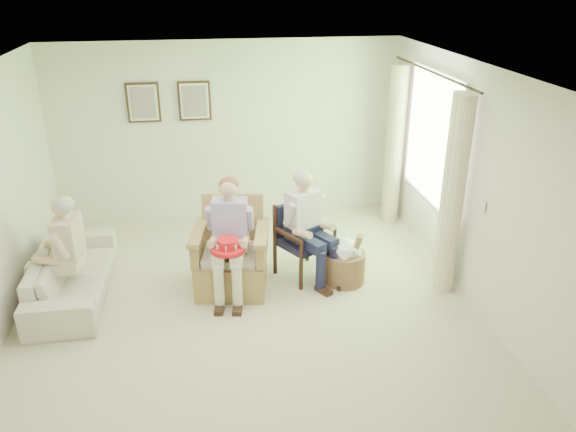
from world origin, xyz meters
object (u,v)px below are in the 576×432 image
object	(u,v)px
wicker_armchair	(231,261)
red_hat	(228,246)
sofa	(73,273)
person_sofa	(65,246)
wood_armchair	(303,236)
hatbox	(345,260)
person_dark	(306,220)
person_wicker	(230,230)

from	to	relation	value
wicker_armchair	red_hat	world-z (taller)	wicker_armchair
sofa	person_sofa	bearing A→B (deg)	180.00
wicker_armchair	wood_armchair	distance (m)	0.94
sofa	red_hat	bearing A→B (deg)	-104.03
person_sofa	hatbox	xyz separation A→B (m)	(3.16, -0.08, -0.41)
sofa	person_sofa	distance (m)	0.43
wood_armchair	person_sofa	world-z (taller)	person_sofa
sofa	person_dark	bearing A→B (deg)	-90.66
person_sofa	hatbox	bearing A→B (deg)	94.11
person_wicker	person_dark	bearing A→B (deg)	22.94
red_hat	hatbox	bearing A→B (deg)	9.68
sofa	person_dark	world-z (taller)	person_dark
red_hat	person_wicker	bearing A→B (deg)	77.58
person_sofa	hatbox	size ratio (longest dim) A/B	1.70
person_sofa	sofa	bearing A→B (deg)	-174.39
sofa	person_sofa	size ratio (longest dim) A/B	1.55
red_hat	person_dark	bearing A→B (deg)	23.51
wicker_armchair	person_sofa	size ratio (longest dim) A/B	0.86
wood_armchair	person_sofa	bearing A→B (deg)	154.98
person_wicker	person_dark	world-z (taller)	person_wicker
person_wicker	person_sofa	world-z (taller)	person_wicker
wicker_armchair	person_dark	size ratio (longest dim) A/B	0.80
wood_armchair	person_wicker	size ratio (longest dim) A/B	0.66
sofa	person_dark	size ratio (longest dim) A/B	1.44
red_hat	sofa	bearing A→B (deg)	165.97
person_dark	hatbox	distance (m)	0.68
person_dark	hatbox	size ratio (longest dim) A/B	1.83
wood_armchair	sofa	distance (m)	2.73
wicker_armchair	sofa	world-z (taller)	wicker_armchair
sofa	person_wicker	world-z (taller)	person_wicker
person_sofa	person_wicker	bearing A→B (deg)	91.85
wicker_armchair	person_sofa	xyz separation A→B (m)	(-1.81, -0.02, 0.36)
person_wicker	sofa	bearing A→B (deg)	-177.76
wicker_armchair	wood_armchair	world-z (taller)	wicker_armchair
wood_armchair	person_wicker	distance (m)	1.02
wicker_armchair	hatbox	world-z (taller)	wicker_armchair
wood_armchair	person_sofa	size ratio (longest dim) A/B	0.72
wood_armchair	sofa	size ratio (longest dim) A/B	0.47
wood_armchair	person_dark	size ratio (longest dim) A/B	0.67
wicker_armchair	person_sofa	world-z (taller)	person_sofa
wood_armchair	sofa	bearing A→B (deg)	152.41
wicker_armchair	person_wicker	distance (m)	0.48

